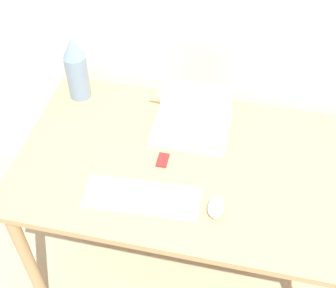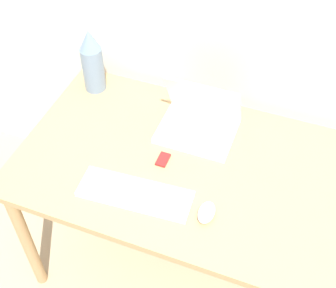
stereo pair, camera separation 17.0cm
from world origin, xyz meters
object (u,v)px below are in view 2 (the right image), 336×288
(vase, at_px, (92,61))
(mp3_player, at_px, (163,159))
(keyboard, at_px, (135,194))
(mouse, at_px, (206,212))
(laptop, at_px, (199,120))

(vase, bearing_deg, mp3_player, -34.07)
(keyboard, distance_m, mp3_player, 0.19)
(keyboard, xyz_separation_m, mouse, (0.26, 0.01, 0.01))
(vase, bearing_deg, laptop, -9.31)
(keyboard, height_order, mp3_player, keyboard)
(laptop, relative_size, vase, 1.02)
(vase, bearing_deg, mouse, -35.60)
(vase, height_order, mp3_player, vase)
(mouse, height_order, mp3_player, mouse)
(laptop, bearing_deg, keyboard, -104.86)
(laptop, height_order, mp3_player, laptop)
(laptop, relative_size, mp3_player, 4.40)
(keyboard, bearing_deg, laptop, 75.14)
(keyboard, height_order, mouse, mouse)
(mouse, xyz_separation_m, vase, (-0.66, 0.47, 0.13))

